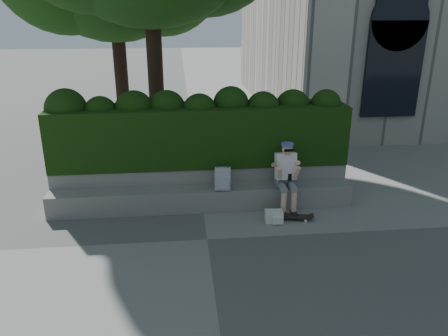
{
  "coord_description": "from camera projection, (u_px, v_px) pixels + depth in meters",
  "views": [
    {
      "loc": [
        -0.41,
        -6.72,
        3.79
      ],
      "look_at": [
        0.4,
        1.0,
        0.95
      ],
      "focal_mm": 35.0,
      "sensor_mm": 36.0,
      "label": 1
    }
  ],
  "objects": [
    {
      "name": "bench_ledge",
      "position": [
        203.0,
        199.0,
        8.7
      ],
      "size": [
        6.0,
        0.45,
        0.45
      ],
      "primitive_type": "cube",
      "color": "gray",
      "rests_on": "ground"
    },
    {
      "name": "backpack_ground",
      "position": [
        274.0,
        216.0,
        8.23
      ],
      "size": [
        0.34,
        0.25,
        0.21
      ],
      "primitive_type": "cube",
      "rotation": [
        0.0,
        0.0,
        -0.07
      ],
      "color": "beige",
      "rests_on": "ground"
    },
    {
      "name": "ground",
      "position": [
        207.0,
        239.0,
        7.61
      ],
      "size": [
        80.0,
        80.0,
        0.0
      ],
      "primitive_type": "plane",
      "color": "slate",
      "rests_on": "ground"
    },
    {
      "name": "person",
      "position": [
        286.0,
        174.0,
        8.51
      ],
      "size": [
        0.4,
        0.76,
        1.38
      ],
      "color": "slate",
      "rests_on": "ground"
    },
    {
      "name": "hedge",
      "position": [
        200.0,
        135.0,
        8.97
      ],
      "size": [
        6.0,
        1.0,
        1.2
      ],
      "primitive_type": "cube",
      "color": "black",
      "rests_on": "planter_wall"
    },
    {
      "name": "planter_wall",
      "position": [
        201.0,
        183.0,
        9.1
      ],
      "size": [
        6.0,
        0.5,
        0.75
      ],
      "primitive_type": "cube",
      "color": "gray",
      "rests_on": "ground"
    },
    {
      "name": "skateboard",
      "position": [
        292.0,
        216.0,
        8.31
      ],
      "size": [
        0.75,
        0.32,
        0.08
      ],
      "rotation": [
        0.0,
        0.0,
        -0.19
      ],
      "color": "black",
      "rests_on": "ground"
    },
    {
      "name": "backpack_plaid",
      "position": [
        223.0,
        179.0,
        8.49
      ],
      "size": [
        0.33,
        0.21,
        0.45
      ],
      "primitive_type": "cube",
      "rotation": [
        0.0,
        0.0,
        -0.14
      ],
      "color": "silver",
      "rests_on": "bench_ledge"
    }
  ]
}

